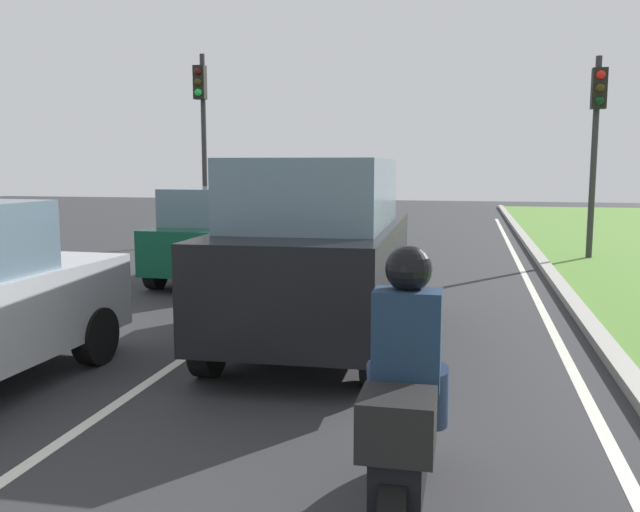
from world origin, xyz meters
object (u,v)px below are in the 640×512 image
rider_person (408,337)px  motorcycle (405,439)px  traffic_light_overhead_left (202,118)px  traffic_light_near_right (597,124)px  car_suv_ahead (317,251)px  car_hatchback_far (220,234)px

rider_person → motorcycle: bearing=-90.3°
rider_person → traffic_light_overhead_left: size_ratio=0.22×
rider_person → traffic_light_near_right: 13.14m
motorcycle → traffic_light_overhead_left: traffic_light_overhead_left is taller
car_suv_ahead → rider_person: car_suv_ahead is taller
car_hatchback_far → traffic_light_overhead_left: bearing=116.1°
car_suv_ahead → traffic_light_overhead_left: bearing=117.5°
car_suv_ahead → car_hatchback_far: size_ratio=1.22×
motorcycle → traffic_light_overhead_left: bearing=116.6°
car_suv_ahead → traffic_light_overhead_left: 11.47m
car_suv_ahead → motorcycle: car_suv_ahead is taller
car_suv_ahead → car_hatchback_far: (-2.87, 4.22, -0.28)m
traffic_light_near_right → car_hatchback_far: bearing=-149.8°
car_suv_ahead → traffic_light_overhead_left: size_ratio=0.87×
traffic_light_overhead_left → motorcycle: bearing=-63.7°
car_hatchback_far → motorcycle: 9.39m
car_suv_ahead → traffic_light_overhead_left: traffic_light_overhead_left is taller
motorcycle → rider_person: 0.62m
motorcycle → traffic_light_overhead_left: (-6.90, 13.94, 2.91)m
traffic_light_near_right → rider_person: bearing=-103.9°
rider_person → car_suv_ahead: bearing=110.0°
motorcycle → traffic_light_near_right: (3.12, 12.66, 2.55)m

